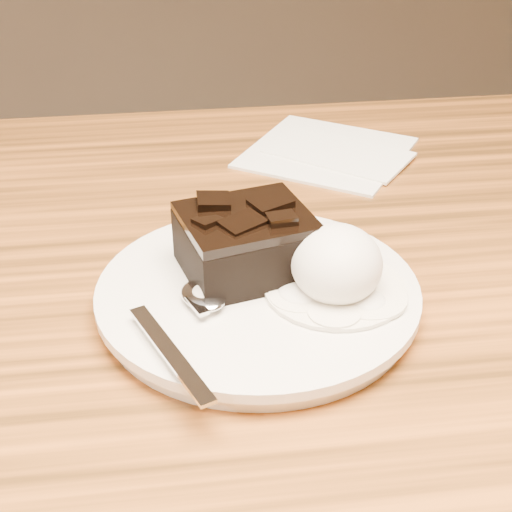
{
  "coord_description": "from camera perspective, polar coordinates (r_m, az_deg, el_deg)",
  "views": [
    {
      "loc": [
        0.05,
        -0.49,
        1.09
      ],
      "look_at": [
        0.11,
        -0.01,
        0.79
      ],
      "focal_mm": 55.35,
      "sensor_mm": 36.0,
      "label": 1
    }
  ],
  "objects": [
    {
      "name": "crumb_b",
      "position": [
        0.57,
        0.25,
        -2.5
      ],
      "size": [
        0.01,
        0.01,
        0.0
      ],
      "primitive_type": "cube",
      "rotation": [
        0.0,
        0.0,
        1.31
      ],
      "color": "black",
      "rests_on": "plate"
    },
    {
      "name": "melt_puddle",
      "position": [
        0.58,
        5.73,
        -2.42
      ],
      "size": [
        0.1,
        0.1,
        0.0
      ],
      "primitive_type": "cylinder",
      "color": "white",
      "rests_on": "plate"
    },
    {
      "name": "spoon",
      "position": [
        0.56,
        -3.83,
        -3.03
      ],
      "size": [
        0.09,
        0.17,
        0.01
      ],
      "primitive_type": null,
      "rotation": [
        0.0,
        0.0,
        0.38
      ],
      "color": "silver",
      "rests_on": "plate"
    },
    {
      "name": "brownie",
      "position": [
        0.59,
        -0.73,
        0.68
      ],
      "size": [
        0.11,
        0.1,
        0.04
      ],
      "primitive_type": "cube",
      "rotation": [
        0.0,
        0.0,
        0.24
      ],
      "color": "black",
      "rests_on": "plate"
    },
    {
      "name": "napkin",
      "position": [
        0.84,
        5.13,
        7.56
      ],
      "size": [
        0.21,
        0.21,
        0.01
      ],
      "primitive_type": "cube",
      "rotation": [
        0.0,
        0.0,
        -0.59
      ],
      "color": "white",
      "rests_on": "dining_table"
    },
    {
      "name": "ice_cream_scoop",
      "position": [
        0.56,
        5.84,
        -0.55
      ],
      "size": [
        0.07,
        0.07,
        0.06
      ],
      "primitive_type": "ellipsoid",
      "color": "silver",
      "rests_on": "plate"
    },
    {
      "name": "crumb_a",
      "position": [
        0.58,
        -3.34,
        -1.65
      ],
      "size": [
        0.01,
        0.01,
        0.0
      ],
      "primitive_type": "cube",
      "rotation": [
        0.0,
        0.0,
        1.45
      ],
      "color": "black",
      "rests_on": "plate"
    },
    {
      "name": "plate",
      "position": [
        0.58,
        0.13,
        -3.04
      ],
      "size": [
        0.24,
        0.24,
        0.02
      ],
      "primitive_type": "cylinder",
      "color": "silver",
      "rests_on": "dining_table"
    }
  ]
}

